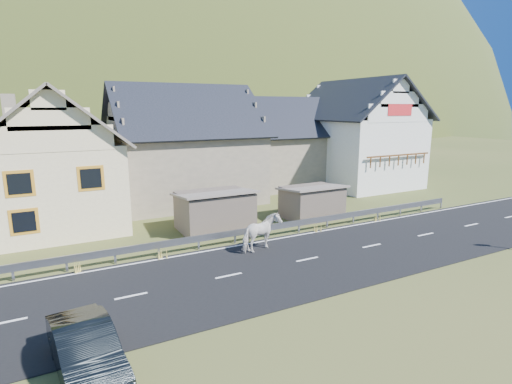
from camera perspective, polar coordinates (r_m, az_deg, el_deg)
ground at (r=19.04m, az=7.31°, el=-9.62°), size 160.00×160.00×0.00m
road at (r=19.03m, az=7.31°, el=-9.57°), size 60.00×7.00×0.04m
lane_markings at (r=19.03m, az=7.31°, el=-9.50°), size 60.00×6.60×0.01m
guardrail at (r=21.79m, az=1.79°, el=-5.15°), size 28.10×0.09×0.75m
shed_left at (r=23.27m, az=-5.93°, el=-2.73°), size 4.30×3.30×2.40m
shed_right at (r=25.92m, az=7.95°, el=-1.49°), size 3.80×2.90×2.20m
house_cream at (r=26.57m, az=-27.07°, el=5.00°), size 7.80×9.80×8.30m
house_stone_a at (r=30.95m, az=-10.26°, el=7.43°), size 10.80×9.80×8.90m
house_stone_b at (r=36.98m, az=3.85°, el=7.68°), size 9.80×8.80×8.10m
house_white at (r=38.09m, az=14.09°, el=8.72°), size 8.80×10.80×9.70m
mountain at (r=196.89m, az=-23.00°, el=3.12°), size 440.00×280.00×260.00m
horse at (r=19.74m, az=0.78°, el=-5.84°), size 1.58×2.32×1.79m
car at (r=12.19m, az=-23.10°, el=-20.14°), size 1.91×4.28×1.36m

